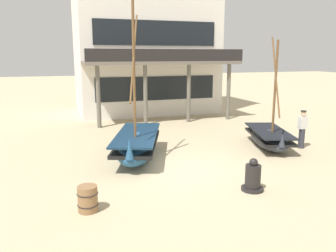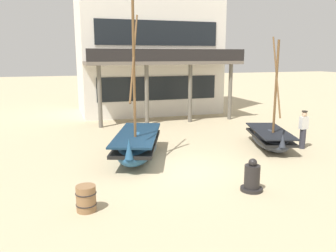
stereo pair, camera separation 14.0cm
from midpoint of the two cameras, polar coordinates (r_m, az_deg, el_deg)
The scene contains 7 objects.
ground_plane at distance 12.59m, azimuth 1.76°, elevation -7.13°, with size 120.00×120.00×0.00m, color tan.
fishing_boat_near_left at distance 13.76m, azimuth -4.81°, elevation -3.01°, with size 2.98×4.66×5.95m.
fishing_boat_centre_large at distance 15.98m, azimuth 16.70°, elevation -1.84°, with size 2.42×3.81×4.83m.
fisherman_by_hull at distance 16.24m, azimuth 21.67°, elevation -0.61°, with size 0.37×0.26×1.68m.
capstan_winch at distance 10.87m, azimuth 14.07°, elevation -8.33°, with size 0.67×0.67×1.02m.
wooden_barrel at distance 9.51m, azimuth -12.95°, elevation -11.59°, with size 0.56×0.56×0.70m.
harbor_building_main at distance 25.14m, azimuth -3.27°, elevation 14.67°, with size 9.92×8.07×10.78m.
Camera 2 is at (-4.05, -11.21, 4.06)m, focal length 36.90 mm.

